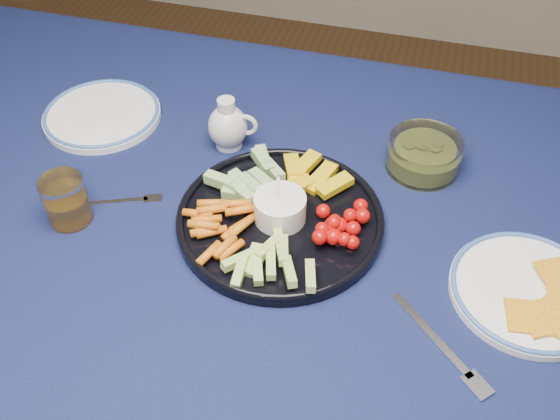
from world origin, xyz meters
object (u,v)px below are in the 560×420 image
(crudite_platter, at_px, (279,215))
(juice_tumbler, at_px, (67,203))
(dining_table, at_px, (244,259))
(cheese_plate, at_px, (528,290))
(side_plate_extra, at_px, (102,114))
(creamer_pitcher, at_px, (228,126))
(pickle_bowl, at_px, (424,156))

(crudite_platter, bearing_deg, juice_tumbler, -166.21)
(dining_table, bearing_deg, cheese_plate, -2.91)
(cheese_plate, xyz_separation_m, side_plate_extra, (-0.78, 0.21, -0.00))
(creamer_pitcher, height_order, juice_tumbler, creamer_pitcher)
(dining_table, height_order, creamer_pitcher, creamer_pitcher)
(side_plate_extra, bearing_deg, juice_tumbler, -73.50)
(creamer_pitcher, xyz_separation_m, cheese_plate, (0.52, -0.20, -0.03))
(pickle_bowl, relative_size, cheese_plate, 0.57)
(crudite_platter, relative_size, side_plate_extra, 1.49)
(juice_tumbler, height_order, side_plate_extra, juice_tumbler)
(dining_table, xyz_separation_m, pickle_bowl, (0.26, 0.21, 0.11))
(pickle_bowl, height_order, side_plate_extra, pickle_bowl)
(crudite_platter, height_order, creamer_pitcher, crudite_platter)
(crudite_platter, bearing_deg, cheese_plate, -5.83)
(pickle_bowl, height_order, juice_tumbler, juice_tumbler)
(pickle_bowl, distance_m, juice_tumbler, 0.60)
(crudite_platter, relative_size, pickle_bowl, 2.59)
(pickle_bowl, relative_size, side_plate_extra, 0.57)
(pickle_bowl, bearing_deg, cheese_plate, -53.07)
(crudite_platter, relative_size, creamer_pitcher, 3.34)
(juice_tumbler, xyz_separation_m, side_plate_extra, (-0.08, 0.25, -0.03))
(dining_table, relative_size, creamer_pitcher, 16.94)
(juice_tumbler, bearing_deg, cheese_plate, 3.30)
(crudite_platter, relative_size, juice_tumbler, 4.02)
(pickle_bowl, bearing_deg, dining_table, -140.37)
(dining_table, relative_size, cheese_plate, 7.52)
(pickle_bowl, bearing_deg, crudite_platter, -135.71)
(juice_tumbler, bearing_deg, creamer_pitcher, 53.16)
(creamer_pitcher, distance_m, side_plate_extra, 0.26)
(crudite_platter, xyz_separation_m, pickle_bowl, (0.20, 0.20, 0.01))
(creamer_pitcher, xyz_separation_m, side_plate_extra, (-0.26, 0.01, -0.03))
(crudite_platter, bearing_deg, dining_table, -163.48)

